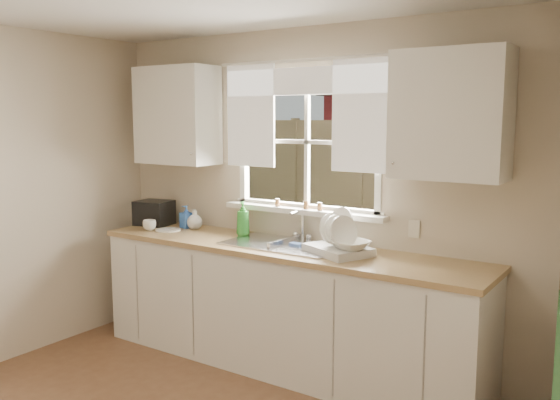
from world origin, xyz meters
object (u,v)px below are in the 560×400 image
Objects in this scene: soap_bottle_a at (243,219)px; black_appliance at (154,213)px; dish_rack at (338,244)px; cup at (149,225)px.

soap_bottle_a is 0.94m from black_appliance.
dish_rack is 1.89× the size of soap_bottle_a.
soap_bottle_a is 2.48× the size of cup.
black_appliance is (-0.94, -0.04, -0.03)m from soap_bottle_a.
cup is 0.38× the size of black_appliance.
cup is at bearing -63.27° from black_appliance.
dish_rack reaches higher than soap_bottle_a.
cup is at bearing -175.90° from dish_rack.
soap_bottle_a is at bearing -5.58° from cup.
dish_rack is 4.68× the size of cup.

